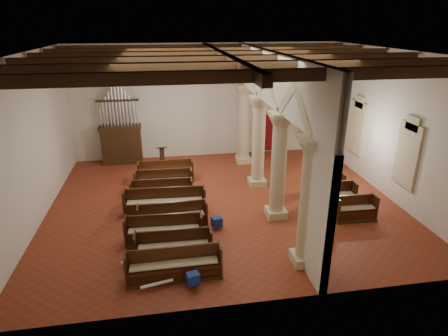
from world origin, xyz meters
TOP-DOWN VIEW (x-y plane):
  - floor at (0.00, 0.00)m, footprint 14.00×14.00m
  - ceiling at (0.00, 0.00)m, footprint 14.00×14.00m
  - wall_back at (0.00, 6.00)m, footprint 14.00×0.02m
  - wall_front at (0.00, -6.00)m, footprint 14.00×0.02m
  - wall_left at (-7.00, 0.00)m, footprint 0.02×12.00m
  - wall_right at (7.00, 0.00)m, footprint 0.02×12.00m
  - ceiling_beams at (0.00, 0.00)m, footprint 13.80×11.80m
  - arcade at (1.80, 0.00)m, footprint 0.90×11.90m
  - window_right_a at (6.98, -1.50)m, footprint 0.03×1.00m
  - window_right_b at (6.98, 2.50)m, footprint 0.03×1.00m
  - window_back at (5.00, 5.98)m, footprint 1.00×0.03m
  - pipe_organ at (-4.50, 5.50)m, footprint 2.10×0.85m
  - lectern at (-2.45, 4.30)m, footprint 0.54×0.55m
  - dossal_curtain at (3.50, 5.92)m, footprint 1.80×0.07m
  - processional_banner at (5.61, 3.95)m, footprint 0.58×0.74m
  - hymnal_box_a at (-1.70, -5.09)m, footprint 0.40×0.36m
  - hymnal_box_b at (-0.58, -2.06)m, footprint 0.41×0.36m
  - hymnal_box_c at (-1.21, -0.69)m, footprint 0.41×0.36m
  - tube_heater_a at (-2.71, -5.01)m, footprint 0.93×0.30m
  - tube_heater_b at (-3.27, -3.89)m, footprint 1.05×0.18m
  - nave_pew_0 at (-2.20, -4.61)m, footprint 2.77×0.67m
  - nave_pew_1 at (-2.18, -3.63)m, footprint 2.42×0.67m
  - nave_pew_2 at (-2.46, -2.65)m, footprint 2.61×0.78m
  - nave_pew_3 at (-2.14, -1.74)m, footprint 2.51×0.73m
  - nave_pew_4 at (-2.39, -0.60)m, footprint 3.16×0.85m
  - nave_pew_5 at (-2.50, 0.45)m, footprint 2.55×0.73m
  - nave_pew_6 at (-2.41, 1.55)m, footprint 2.52×0.72m
  - nave_pew_7 at (-2.30, 2.56)m, footprint 2.55×0.75m
  - aisle_pew_0 at (4.66, -2.21)m, footprint 1.59×0.67m
  - aisle_pew_1 at (4.29, -1.02)m, footprint 1.86×0.80m
  - aisle_pew_2 at (4.41, 0.03)m, footprint 1.67×0.72m

SIDE VIEW (x-z plane):
  - floor at x=0.00m, z-range 0.00..0.00m
  - tube_heater_a at x=-2.71m, z-range 0.11..0.21m
  - tube_heater_b at x=-3.27m, z-range 0.11..0.21m
  - hymnal_box_a at x=-1.70m, z-range 0.10..0.44m
  - hymnal_box_b at x=-0.58m, z-range 0.10..0.46m
  - hymnal_box_c at x=-1.21m, z-range 0.10..0.46m
  - nave_pew_1 at x=-2.18m, z-range -0.16..0.79m
  - nave_pew_0 at x=-2.20m, z-range -0.16..0.80m
  - nave_pew_3 at x=-2.14m, z-range -0.16..0.80m
  - nave_pew_6 at x=-2.41m, z-range -0.16..0.80m
  - nave_pew_5 at x=-2.50m, z-range -0.16..0.80m
  - aisle_pew_0 at x=4.66m, z-range -0.15..0.79m
  - aisle_pew_2 at x=4.41m, z-range -0.15..0.80m
  - nave_pew_2 at x=-2.46m, z-range -0.17..0.83m
  - nave_pew_7 at x=-2.30m, z-range -0.17..0.83m
  - nave_pew_4 at x=-2.39m, z-range -0.18..0.87m
  - aisle_pew_1 at x=4.29m, z-range -0.16..0.85m
  - lectern at x=-2.45m, z-range -0.10..1.11m
  - processional_banner at x=5.61m, z-range -0.47..2.12m
  - dossal_curtain at x=3.50m, z-range 0.08..2.25m
  - pipe_organ at x=-4.50m, z-range -0.83..3.57m
  - window_right_a at x=6.98m, z-range 1.10..3.30m
  - window_right_b at x=6.98m, z-range 1.10..3.30m
  - window_back at x=5.00m, z-range 1.10..3.30m
  - wall_back at x=0.00m, z-range 0.00..6.00m
  - wall_front at x=0.00m, z-range 0.00..6.00m
  - wall_left at x=-7.00m, z-range 0.00..6.00m
  - wall_right at x=7.00m, z-range 0.00..6.00m
  - arcade at x=1.80m, z-range 0.56..6.56m
  - ceiling_beams at x=0.00m, z-range 5.67..5.97m
  - ceiling at x=0.00m, z-range 6.00..6.00m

